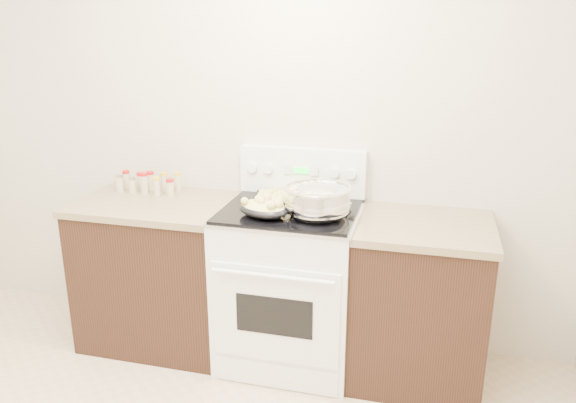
% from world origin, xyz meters
% --- Properties ---
extents(room_shell, '(4.10, 3.60, 2.75)m').
position_xyz_m(room_shell, '(0.00, 0.00, 1.70)').
color(room_shell, beige).
rests_on(room_shell, ground).
extents(counter_left, '(0.93, 0.67, 0.92)m').
position_xyz_m(counter_left, '(-0.48, 1.43, 0.46)').
color(counter_left, black).
rests_on(counter_left, ground).
extents(counter_right, '(0.73, 0.67, 0.92)m').
position_xyz_m(counter_right, '(1.08, 1.43, 0.46)').
color(counter_right, black).
rests_on(counter_right, ground).
extents(kitchen_range, '(0.78, 0.73, 1.22)m').
position_xyz_m(kitchen_range, '(0.35, 1.42, 0.49)').
color(kitchen_range, white).
rests_on(kitchen_range, ground).
extents(mixing_bowl, '(0.42, 0.42, 0.21)m').
position_xyz_m(mixing_bowl, '(0.52, 1.33, 1.03)').
color(mixing_bowl, silver).
rests_on(mixing_bowl, kitchen_range).
extents(roasting_pan, '(0.36, 0.31, 0.11)m').
position_xyz_m(roasting_pan, '(0.24, 1.25, 0.99)').
color(roasting_pan, black).
rests_on(roasting_pan, kitchen_range).
extents(baking_sheet, '(0.40, 0.31, 0.06)m').
position_xyz_m(baking_sheet, '(0.28, 1.56, 0.96)').
color(baking_sheet, black).
rests_on(baking_sheet, kitchen_range).
extents(wooden_spoon, '(0.10, 0.27, 0.04)m').
position_xyz_m(wooden_spoon, '(0.31, 1.29, 0.95)').
color(wooden_spoon, tan).
rests_on(wooden_spoon, kitchen_range).
extents(blue_ladle, '(0.10, 0.26, 0.09)m').
position_xyz_m(blue_ladle, '(0.62, 1.31, 0.97)').
color(blue_ladle, '#98CBE2').
rests_on(blue_ladle, kitchen_range).
extents(spice_jars, '(0.40, 0.15, 0.13)m').
position_xyz_m(spice_jars, '(-0.61, 1.59, 0.98)').
color(spice_jars, '#BFB28C').
rests_on(spice_jars, counter_left).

